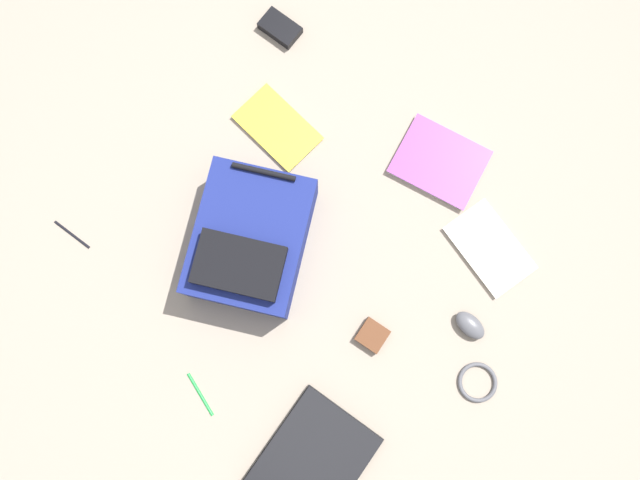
# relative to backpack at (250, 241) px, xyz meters

# --- Properties ---
(ground_plane) EXTENTS (4.18, 4.18, 0.00)m
(ground_plane) POSITION_rel_backpack_xyz_m (-0.11, 0.17, -0.09)
(ground_plane) COLOR gray
(backpack) EXTENTS (0.51, 0.48, 0.20)m
(backpack) POSITION_rel_backpack_xyz_m (0.00, 0.00, 0.00)
(backpack) COLOR navy
(backpack) RESTS_ON ground_plane
(laptop) EXTENTS (0.38, 0.32, 0.03)m
(laptop) POSITION_rel_backpack_xyz_m (0.34, 0.58, -0.07)
(laptop) COLOR black
(laptop) RESTS_ON ground_plane
(book_blue) EXTENTS (0.21, 0.30, 0.01)m
(book_blue) POSITION_rel_backpack_xyz_m (-0.50, 0.54, -0.08)
(book_blue) COLOR silver
(book_blue) RESTS_ON ground_plane
(book_manual) EXTENTS (0.17, 0.27, 0.01)m
(book_manual) POSITION_rel_backpack_xyz_m (-0.33, -0.21, -0.08)
(book_manual) COLOR silver
(book_manual) RESTS_ON ground_plane
(book_comic) EXTENTS (0.28, 0.32, 0.02)m
(book_comic) POSITION_rel_backpack_xyz_m (-0.60, 0.24, -0.08)
(book_comic) COLOR silver
(book_comic) RESTS_ON ground_plane
(computer_mouse) EXTENTS (0.06, 0.10, 0.04)m
(computer_mouse) POSITION_rel_backpack_xyz_m (-0.27, 0.65, -0.07)
(computer_mouse) COLOR #4C4C51
(computer_mouse) RESTS_ON ground_plane
(cable_coil) EXTENTS (0.12, 0.12, 0.01)m
(cable_coil) POSITION_rel_backpack_xyz_m (-0.16, 0.78, -0.08)
(cable_coil) COLOR #4C4C51
(cable_coil) RESTS_ON ground_plane
(power_brick) EXTENTS (0.09, 0.14, 0.03)m
(power_brick) POSITION_rel_backpack_xyz_m (-0.58, -0.44, -0.07)
(power_brick) COLOR black
(power_brick) RESTS_ON ground_plane
(pen_black) EXTENTS (0.04, 0.14, 0.01)m
(pen_black) POSITION_rel_backpack_xyz_m (0.43, 0.20, -0.08)
(pen_black) COLOR #198C33
(pen_black) RESTS_ON ground_plane
(pen_blue) EXTENTS (0.03, 0.14, 0.01)m
(pen_blue) POSITION_rel_backpack_xyz_m (0.37, -0.44, -0.08)
(pen_blue) COLOR black
(pen_blue) RESTS_ON ground_plane
(earbud_pouch) EXTENTS (0.09, 0.09, 0.03)m
(earbud_pouch) POSITION_rel_backpack_xyz_m (-0.05, 0.46, -0.07)
(earbud_pouch) COLOR #59331E
(earbud_pouch) RESTS_ON ground_plane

